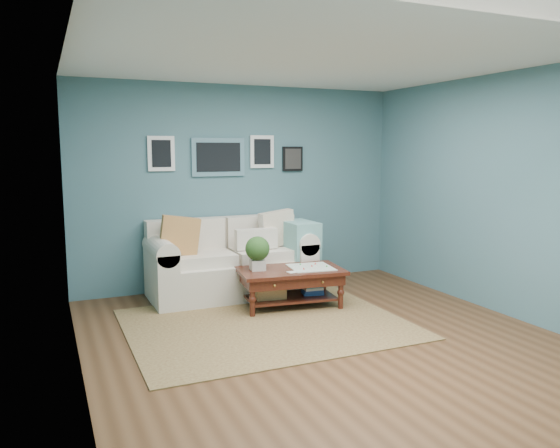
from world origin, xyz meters
TOP-DOWN VIEW (x-y plane):
  - room_shell at (-0.00, 0.06)m, footprint 5.00×5.02m
  - area_rug at (-0.36, 0.73)m, footprint 2.88×2.30m
  - loveseat at (-0.23, 2.03)m, footprint 2.10×0.95m
  - coffee_table at (0.09, 1.25)m, footprint 1.30×0.86m

SIDE VIEW (x-z plane):
  - area_rug at x=-0.36m, z-range 0.00..0.01m
  - coffee_table at x=0.09m, z-range -0.05..0.81m
  - loveseat at x=-0.23m, z-range -0.10..0.98m
  - room_shell at x=0.00m, z-range 0.01..2.71m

